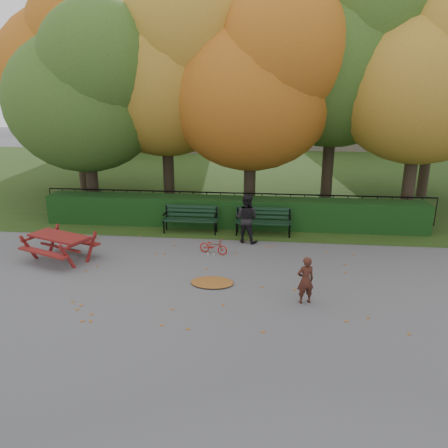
# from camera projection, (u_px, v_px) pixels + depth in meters

# --- Properties ---
(ground) EXTENTS (90.00, 90.00, 0.00)m
(ground) POSITION_uv_depth(u_px,v_px,m) (215.00, 279.00, 10.93)
(ground) COLOR slate
(ground) RESTS_ON ground
(grass_strip) EXTENTS (90.00, 90.00, 0.00)m
(grass_strip) POSITION_uv_depth(u_px,v_px,m) (248.00, 176.00, 24.23)
(grass_strip) COLOR #243E15
(grass_strip) RESTS_ON ground
(building_left) EXTENTS (10.00, 7.00, 15.00)m
(building_left) POSITION_uv_depth(u_px,v_px,m) (145.00, 52.00, 34.43)
(building_left) COLOR #C7B29B
(building_left) RESTS_ON ground
(building_right) EXTENTS (9.00, 6.00, 12.00)m
(building_right) POSITION_uv_depth(u_px,v_px,m) (360.00, 72.00, 34.93)
(building_right) COLOR #C7B29B
(building_right) RESTS_ON ground
(hedge) EXTENTS (13.00, 0.90, 1.00)m
(hedge) POSITION_uv_depth(u_px,v_px,m) (232.00, 212.00, 15.06)
(hedge) COLOR black
(hedge) RESTS_ON ground
(iron_fence) EXTENTS (14.00, 0.04, 1.02)m
(iron_fence) POSITION_uv_depth(u_px,v_px,m) (234.00, 205.00, 15.81)
(iron_fence) COLOR black
(iron_fence) RESTS_ON ground
(tree_a) EXTENTS (5.88, 5.60, 7.48)m
(tree_a) POSITION_uv_depth(u_px,v_px,m) (90.00, 91.00, 15.47)
(tree_a) COLOR black
(tree_a) RESTS_ON ground
(tree_b) EXTENTS (6.72, 6.40, 8.79)m
(tree_b) POSITION_uv_depth(u_px,v_px,m) (172.00, 66.00, 16.03)
(tree_b) COLOR black
(tree_b) RESTS_ON ground
(tree_c) EXTENTS (6.30, 6.00, 8.00)m
(tree_c) POSITION_uv_depth(u_px,v_px,m) (261.00, 82.00, 15.10)
(tree_c) COLOR black
(tree_c) RESTS_ON ground
(tree_d) EXTENTS (7.14, 6.80, 9.58)m
(tree_d) POSITION_uv_depth(u_px,v_px,m) (348.00, 48.00, 15.64)
(tree_d) COLOR black
(tree_d) RESTS_ON ground
(tree_e) EXTENTS (6.09, 5.80, 8.16)m
(tree_e) POSITION_uv_depth(u_px,v_px,m) (435.00, 73.00, 14.23)
(tree_e) COLOR black
(tree_e) RESTS_ON ground
(tree_f) EXTENTS (6.93, 6.60, 9.19)m
(tree_f) POSITION_uv_depth(u_px,v_px,m) (79.00, 62.00, 18.82)
(tree_f) COLOR black
(tree_f) RESTS_ON ground
(bench_left) EXTENTS (1.80, 0.57, 0.88)m
(bench_left) POSITION_uv_depth(u_px,v_px,m) (191.00, 217.00, 14.43)
(bench_left) COLOR black
(bench_left) RESTS_ON ground
(bench_right) EXTENTS (1.80, 0.57, 0.88)m
(bench_right) POSITION_uv_depth(u_px,v_px,m) (263.00, 219.00, 14.17)
(bench_right) COLOR black
(bench_right) RESTS_ON ground
(picnic_table) EXTENTS (2.09, 1.91, 0.83)m
(picnic_table) POSITION_uv_depth(u_px,v_px,m) (59.00, 241.00, 11.96)
(picnic_table) COLOR maroon
(picnic_table) RESTS_ON ground
(leaf_pile) EXTENTS (1.13, 0.85, 0.07)m
(leaf_pile) POSITION_uv_depth(u_px,v_px,m) (212.00, 282.00, 10.64)
(leaf_pile) COLOR brown
(leaf_pile) RESTS_ON ground
(leaf_scatter) EXTENTS (9.00, 5.70, 0.01)m
(leaf_scatter) POSITION_uv_depth(u_px,v_px,m) (216.00, 274.00, 11.21)
(leaf_scatter) COLOR brown
(leaf_scatter) RESTS_ON ground
(child) EXTENTS (0.46, 0.37, 1.08)m
(child) POSITION_uv_depth(u_px,v_px,m) (305.00, 280.00, 9.55)
(child) COLOR #401D14
(child) RESTS_ON ground
(adult) EXTENTS (0.90, 0.80, 1.53)m
(adult) POSITION_uv_depth(u_px,v_px,m) (246.00, 218.00, 13.40)
(adult) COLOR black
(adult) RESTS_ON ground
(bicycle) EXTENTS (0.91, 0.53, 0.45)m
(bicycle) POSITION_uv_depth(u_px,v_px,m) (213.00, 246.00, 12.57)
(bicycle) COLOR #AB160F
(bicycle) RESTS_ON ground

